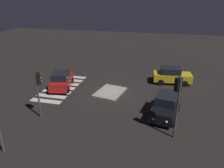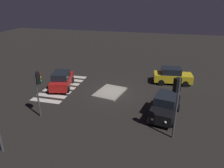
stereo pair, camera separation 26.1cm
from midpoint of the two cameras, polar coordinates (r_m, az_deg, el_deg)
The scene contains 8 objects.
ground_plane at distance 22.97m, azimuth 0.33°, elevation -2.30°, with size 80.00×80.00×0.00m, color black.
traffic_island at distance 22.87m, azimuth -0.19°, elevation -2.18°, with size 3.87×3.19×0.18m.
car_black at distance 18.92m, azimuth 14.28°, elevation -5.66°, with size 4.59×2.66×1.91m.
car_red at distance 24.46m, azimuth -12.85°, elevation 1.06°, with size 4.60×2.80×1.89m.
car_yellow at distance 26.08m, azimuth 15.94°, elevation 2.11°, with size 2.39×4.50×1.90m.
traffic_light_north at distance 15.19m, azimuth 17.16°, elevation -2.49°, with size 0.54×0.54×4.61m.
traffic_light_east at distance 18.40m, azimuth -18.65°, elevation 0.11°, with size 0.53×0.54×3.96m.
crosswalk_near at distance 24.92m, azimuth -12.87°, elevation -0.82°, with size 7.60×3.20×0.02m.
Camera 2 is at (20.19, 5.15, 9.67)m, focal length 34.57 mm.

